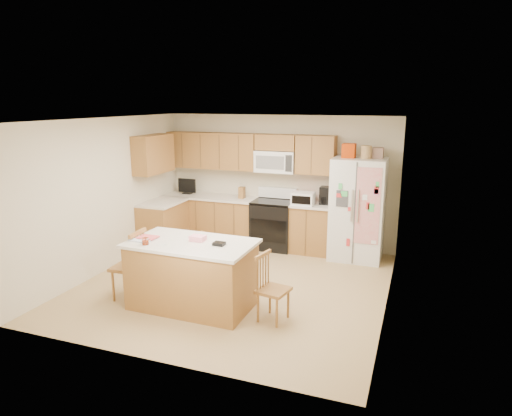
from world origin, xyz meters
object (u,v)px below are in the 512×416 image
at_px(stove, 273,224).
at_px(windsor_chair_back, 216,261).
at_px(windsor_chair_left, 130,266).
at_px(island, 192,274).
at_px(refrigerator, 358,208).
at_px(windsor_chair_right, 272,289).

relative_size(stove, windsor_chair_back, 1.28).
height_order(stove, windsor_chair_left, stove).
relative_size(stove, island, 0.67).
height_order(island, windsor_chair_left, island).
relative_size(refrigerator, island, 1.20).
bearing_deg(windsor_chair_back, windsor_chair_right, -32.28).
bearing_deg(windsor_chair_back, refrigerator, 49.19).
distance_m(island, windsor_chair_right, 1.15).
distance_m(stove, windsor_chair_back, 2.14).
xyz_separation_m(windsor_chair_back, windsor_chair_right, (1.11, -0.70, 0.00)).
distance_m(refrigerator, island, 3.33).
bearing_deg(island, stove, 84.83).
relative_size(island, windsor_chair_left, 1.69).
bearing_deg(windsor_chair_right, stove, 107.48).
relative_size(windsor_chair_left, windsor_chair_back, 1.14).
distance_m(windsor_chair_back, windsor_chair_right, 1.31).
xyz_separation_m(stove, windsor_chair_back, (-0.21, -2.13, -0.06)).
relative_size(stove, windsor_chair_left, 1.12).
xyz_separation_m(refrigerator, windsor_chair_right, (-0.68, -2.77, -0.50)).
relative_size(island, windsor_chair_right, 1.93).
height_order(refrigerator, island, refrigerator).
bearing_deg(windsor_chair_left, refrigerator, 45.44).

